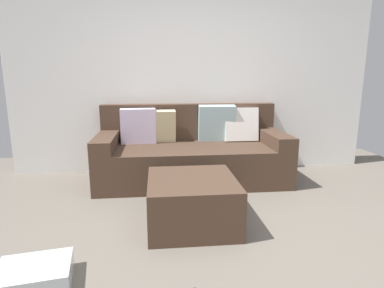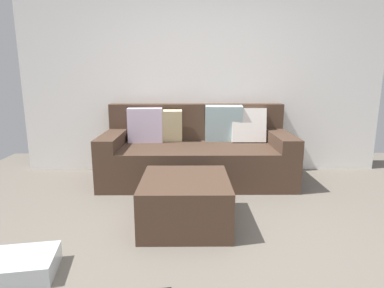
# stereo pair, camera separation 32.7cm
# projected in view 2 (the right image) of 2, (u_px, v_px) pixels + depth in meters

# --- Properties ---
(ground_plane) EXTENTS (6.27, 6.27, 0.00)m
(ground_plane) POSITION_uv_depth(u_px,v_px,m) (213.00, 253.00, 2.41)
(ground_plane) COLOR #6B6359
(wall_back) EXTENTS (4.83, 0.10, 2.72)m
(wall_back) POSITION_uv_depth(u_px,v_px,m) (202.00, 71.00, 4.31)
(wall_back) COLOR white
(wall_back) RESTS_ON ground_plane
(couch_sectional) EXTENTS (2.29, 1.00, 0.93)m
(couch_sectional) POSITION_uv_depth(u_px,v_px,m) (197.00, 153.00, 4.06)
(couch_sectional) COLOR #473326
(couch_sectional) RESTS_ON ground_plane
(ottoman) EXTENTS (0.76, 0.81, 0.42)m
(ottoman) POSITION_uv_depth(u_px,v_px,m) (185.00, 201.00, 2.85)
(ottoman) COLOR #473326
(ottoman) RESTS_ON ground_plane
(storage_bin) EXTENTS (0.50, 0.43, 0.13)m
(storage_bin) POSITION_uv_depth(u_px,v_px,m) (21.00, 266.00, 2.14)
(storage_bin) COLOR silver
(storage_bin) RESTS_ON ground_plane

